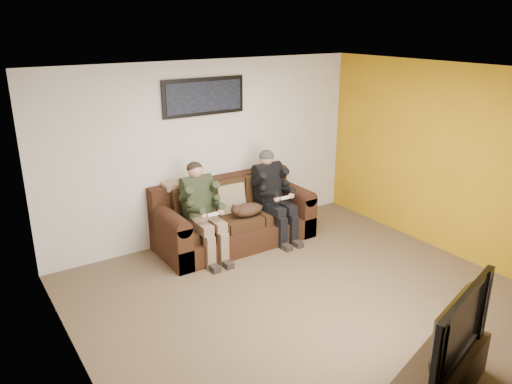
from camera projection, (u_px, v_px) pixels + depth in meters
floor at (302, 297)px, 5.90m from camera, size 5.00×5.00×0.00m
ceiling at (310, 73)px, 5.05m from camera, size 5.00×5.00×0.00m
wall_back at (209, 151)px, 7.25m from camera, size 5.00×0.00×5.00m
wall_front at (495, 278)px, 3.70m from camera, size 5.00×0.00×5.00m
wall_left at (72, 248)px, 4.18m from camera, size 0.00×4.50×4.50m
wall_right at (450, 161)px, 6.77m from camera, size 0.00×4.50×4.50m
accent_wall_right at (449, 161)px, 6.77m from camera, size 0.00×4.50×4.50m
sofa at (232, 219)px, 7.30m from camera, size 2.26×0.98×0.93m
throw_pillow at (231, 198)px, 7.24m from camera, size 0.43×0.21×0.43m
throw_blanket at (179, 185)px, 6.98m from camera, size 0.46×0.23×0.08m
person_left at (202, 206)px, 6.72m from camera, size 0.51×0.87×1.31m
person_right at (273, 190)px, 7.33m from camera, size 0.51×0.86×1.32m
cat at (247, 210)px, 7.09m from camera, size 0.66×0.26×0.24m
framed_poster at (204, 97)px, 6.93m from camera, size 1.25×0.05×0.52m
tv_stand at (440, 378)px, 4.27m from camera, size 1.36×0.77×0.41m
television at (448, 324)px, 4.09m from camera, size 1.18×0.49×0.68m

